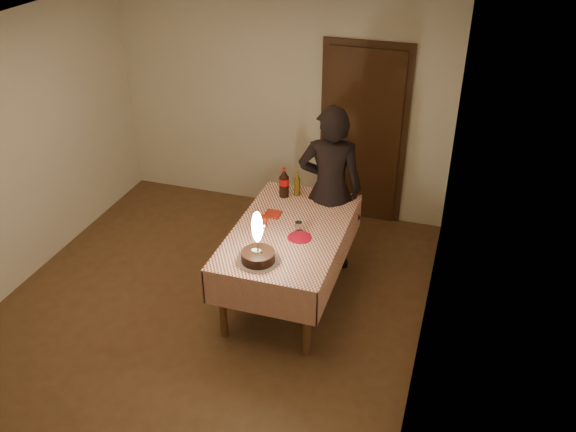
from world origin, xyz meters
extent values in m
cube|color=brown|center=(0.00, 0.00, 0.00)|extent=(4.00, 4.50, 0.01)
cube|color=silver|center=(0.00, 2.25, 1.30)|extent=(4.00, 0.04, 2.60)
cube|color=silver|center=(0.00, -2.25, 1.30)|extent=(4.00, 0.04, 2.60)
cube|color=silver|center=(-2.00, 0.00, 1.30)|extent=(0.04, 4.50, 2.60)
cube|color=silver|center=(2.00, 0.00, 1.30)|extent=(0.04, 4.50, 2.60)
cube|color=silver|center=(0.00, 0.00, 2.60)|extent=(4.00, 4.50, 0.04)
cube|color=#472814|center=(1.00, 2.22, 1.02)|extent=(0.85, 0.05, 2.05)
sphere|color=#B28C33|center=(0.68, 2.17, 1.00)|extent=(0.06, 0.06, 0.06)
cube|color=brown|center=(0.69, 0.44, 0.75)|extent=(0.90, 1.60, 0.04)
cylinder|color=brown|center=(0.30, -0.30, 0.36)|extent=(0.07, 0.07, 0.73)
cylinder|color=brown|center=(1.08, -0.30, 0.36)|extent=(0.07, 0.07, 0.73)
cylinder|color=brown|center=(0.30, 1.18, 0.36)|extent=(0.07, 0.07, 0.73)
cylinder|color=brown|center=(1.08, 1.18, 0.36)|extent=(0.07, 0.07, 0.73)
cube|color=white|center=(0.69, 0.44, 0.78)|extent=(1.02, 1.72, 0.01)
cube|color=white|center=(0.69, -0.41, 0.60)|extent=(1.02, 0.01, 0.34)
cube|color=white|center=(0.69, 1.30, 0.60)|extent=(1.02, 0.01, 0.34)
cube|color=white|center=(0.18, 0.44, 0.60)|extent=(0.01, 1.72, 0.34)
cube|color=white|center=(1.19, 0.44, 0.60)|extent=(0.01, 1.72, 0.34)
cylinder|color=white|center=(0.59, -0.14, 0.78)|extent=(0.37, 0.37, 0.01)
cylinder|color=black|center=(0.59, -0.14, 0.83)|extent=(0.29, 0.29, 0.09)
cylinder|color=white|center=(0.57, -0.13, 0.88)|extent=(0.07, 0.07, 0.00)
sphere|color=red|center=(0.62, -0.15, 0.89)|extent=(0.02, 0.02, 0.02)
cube|color=#19721E|center=(0.64, -0.16, 0.88)|extent=(0.02, 0.01, 0.00)
cube|color=#19721E|center=(0.61, -0.17, 0.88)|extent=(0.01, 0.02, 0.00)
cylinder|color=#262628|center=(0.59, -0.14, 0.94)|extent=(0.01, 0.01, 0.12)
ellipsoid|color=#FFF2BF|center=(0.59, -0.14, 1.13)|extent=(0.09, 0.09, 0.29)
sphere|color=white|center=(0.59, -0.14, 1.02)|extent=(0.04, 0.04, 0.04)
cylinder|color=red|center=(0.82, 0.32, 0.79)|extent=(0.22, 0.22, 0.01)
cylinder|color=red|center=(0.43, 0.42, 0.83)|extent=(0.08, 0.08, 0.10)
cylinder|color=silver|center=(0.77, 0.44, 0.83)|extent=(0.07, 0.07, 0.09)
cube|color=#A72113|center=(0.45, 0.64, 0.79)|extent=(0.15, 0.15, 0.02)
cylinder|color=black|center=(0.44, 1.04, 0.89)|extent=(0.10, 0.10, 0.22)
cylinder|color=red|center=(0.44, 1.04, 0.95)|extent=(0.10, 0.10, 0.07)
cone|color=black|center=(0.44, 1.04, 1.04)|extent=(0.10, 0.10, 0.08)
cylinder|color=red|center=(0.44, 1.04, 1.09)|extent=(0.03, 0.03, 0.02)
cylinder|color=#59400F|center=(0.55, 1.11, 0.87)|extent=(0.06, 0.06, 0.18)
cone|color=#59400F|center=(0.55, 1.11, 0.99)|extent=(0.06, 0.06, 0.06)
cylinder|color=olive|center=(0.55, 1.11, 1.03)|extent=(0.02, 0.02, 0.02)
imported|color=black|center=(0.90, 1.12, 0.89)|extent=(0.72, 0.54, 1.78)
cube|color=black|center=(0.87, 1.25, 1.52)|extent=(0.14, 0.11, 0.10)
cylinder|color=black|center=(0.86, 1.32, 1.52)|extent=(0.09, 0.09, 0.08)
camera|label=1|loc=(2.14, -4.18, 3.76)|focal=38.00mm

